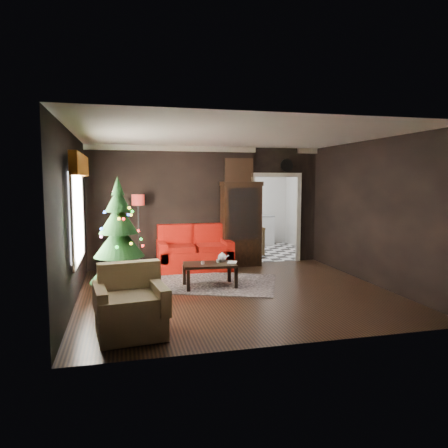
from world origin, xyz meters
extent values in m
plane|color=black|center=(0.00, 0.00, 0.00)|extent=(5.50, 5.50, 0.00)
plane|color=white|center=(0.00, 0.00, 2.80)|extent=(5.50, 5.50, 0.00)
plane|color=black|center=(0.00, 2.50, 1.40)|extent=(5.50, 0.00, 5.50)
plane|color=black|center=(0.00, -2.50, 1.40)|extent=(5.50, 0.00, 5.50)
plane|color=black|center=(-2.75, 0.00, 1.40)|extent=(0.00, 5.50, 5.50)
plane|color=black|center=(2.75, 0.00, 1.40)|extent=(0.00, 5.50, 5.50)
cube|color=white|center=(-2.71, 0.20, 1.45)|extent=(0.05, 1.60, 1.40)
cube|color=#6D360A|center=(-2.63, 0.20, 2.27)|extent=(0.12, 2.10, 0.35)
plane|color=white|center=(1.70, 4.00, 0.00)|extent=(3.00, 3.00, 0.00)
cube|color=white|center=(1.70, 5.45, 1.70)|extent=(0.70, 0.06, 0.70)
cube|color=#3E2934|center=(-0.30, 0.74, 0.01)|extent=(2.97, 2.60, 0.01)
cylinder|color=silver|center=(-0.52, 0.45, 0.48)|extent=(0.07, 0.07, 0.06)
cylinder|color=silver|center=(-0.21, 0.55, 0.48)|extent=(0.08, 0.08, 0.05)
imported|color=tan|center=(-0.04, 0.46, 0.57)|extent=(0.17, 0.08, 0.24)
cylinder|color=white|center=(1.95, 2.45, 2.38)|extent=(0.32, 0.32, 0.06)
cube|color=#B2793F|center=(0.75, 2.46, 2.25)|extent=(0.62, 0.05, 0.52)
cube|color=white|center=(1.70, 5.20, 0.45)|extent=(1.80, 0.60, 0.90)
camera|label=1|loc=(-1.97, -7.09, 2.01)|focal=33.29mm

